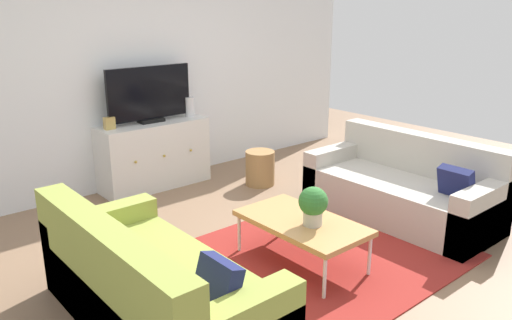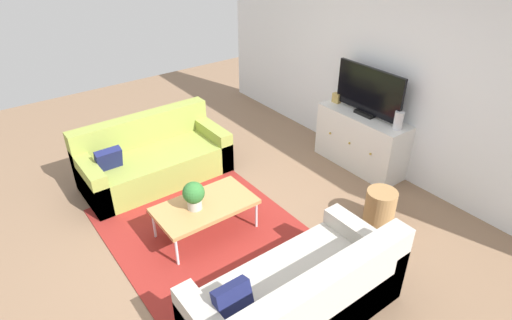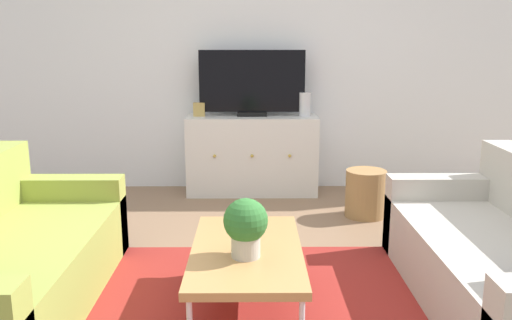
# 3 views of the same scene
# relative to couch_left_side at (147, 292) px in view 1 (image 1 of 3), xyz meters

# --- Properties ---
(ground_plane) EXTENTS (10.00, 10.00, 0.00)m
(ground_plane) POSITION_rel_couch_left_side_xyz_m (1.44, 0.10, -0.27)
(ground_plane) COLOR #84664C
(wall_back) EXTENTS (6.40, 0.12, 2.70)m
(wall_back) POSITION_rel_couch_left_side_xyz_m (1.44, 2.65, 1.08)
(wall_back) COLOR white
(wall_back) RESTS_ON ground_plane
(area_rug) EXTENTS (2.50, 1.90, 0.01)m
(area_rug) POSITION_rel_couch_left_side_xyz_m (1.44, -0.05, -0.26)
(area_rug) COLOR maroon
(area_rug) RESTS_ON ground_plane
(couch_left_side) EXTENTS (0.86, 1.83, 0.79)m
(couch_left_side) POSITION_rel_couch_left_side_xyz_m (0.00, 0.00, 0.00)
(couch_left_side) COLOR olive
(couch_left_side) RESTS_ON ground_plane
(couch_right_side) EXTENTS (0.86, 1.83, 0.79)m
(couch_right_side) POSITION_rel_couch_left_side_xyz_m (2.87, 0.00, 0.00)
(couch_right_side) COLOR #B2ADA3
(couch_right_side) RESTS_ON ground_plane
(coffee_table) EXTENTS (0.59, 1.05, 0.38)m
(coffee_table) POSITION_rel_couch_left_side_xyz_m (1.38, -0.03, 0.09)
(coffee_table) COLOR #B7844C
(coffee_table) RESTS_ON ground_plane
(potted_plant) EXTENTS (0.23, 0.23, 0.31)m
(potted_plant) POSITION_rel_couch_left_side_xyz_m (1.38, -0.15, 0.29)
(potted_plant) COLOR #B7B2A8
(potted_plant) RESTS_ON coffee_table
(tv_console) EXTENTS (1.25, 0.47, 0.76)m
(tv_console) POSITION_rel_couch_left_side_xyz_m (1.41, 2.37, 0.11)
(tv_console) COLOR silver
(tv_console) RESTS_ON ground_plane
(flat_screen_tv) EXTENTS (1.01, 0.16, 0.62)m
(flat_screen_tv) POSITION_rel_couch_left_side_xyz_m (1.41, 2.39, 0.80)
(flat_screen_tv) COLOR black
(flat_screen_tv) RESTS_ON tv_console
(glass_vase) EXTENTS (0.11, 0.11, 0.23)m
(glass_vase) POSITION_rel_couch_left_side_xyz_m (1.92, 2.37, 0.61)
(glass_vase) COLOR silver
(glass_vase) RESTS_ON tv_console
(mantel_clock) EXTENTS (0.11, 0.07, 0.13)m
(mantel_clock) POSITION_rel_couch_left_side_xyz_m (0.91, 2.37, 0.56)
(mantel_clock) COLOR tan
(mantel_clock) RESTS_ON tv_console
(wicker_basket) EXTENTS (0.34, 0.34, 0.40)m
(wicker_basket) POSITION_rel_couch_left_side_xyz_m (2.38, 1.63, -0.07)
(wicker_basket) COLOR #9E7547
(wicker_basket) RESTS_ON ground_plane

